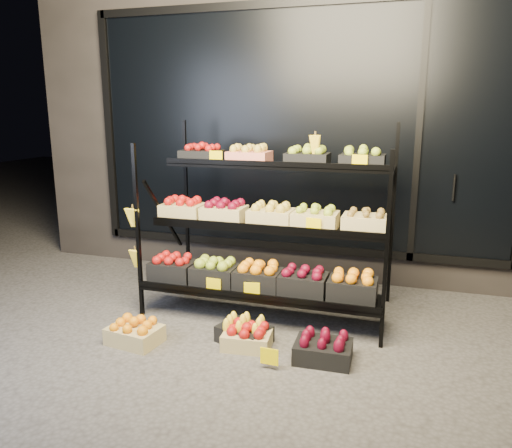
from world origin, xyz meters
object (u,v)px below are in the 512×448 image
(floor_crate_left, at_px, (135,332))
(floor_crate_midleft, at_px, (244,331))
(display_rack, at_px, (266,225))
(floor_crate_midright, at_px, (247,337))

(floor_crate_left, height_order, floor_crate_midleft, floor_crate_left)
(display_rack, distance_m, floor_crate_midleft, 0.95)
(floor_crate_midright, bearing_deg, floor_crate_left, -172.70)
(display_rack, bearing_deg, floor_crate_left, -130.55)
(display_rack, xyz_separation_m, floor_crate_midright, (0.07, -0.73, -0.70))
(floor_crate_midleft, bearing_deg, display_rack, 110.26)
(display_rack, xyz_separation_m, floor_crate_left, (-0.79, -0.92, -0.69))
(floor_crate_midleft, xyz_separation_m, floor_crate_midright, (0.05, -0.08, -0.00))
(floor_crate_left, relative_size, floor_crate_midright, 1.11)
(floor_crate_left, distance_m, floor_crate_midright, 0.88)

